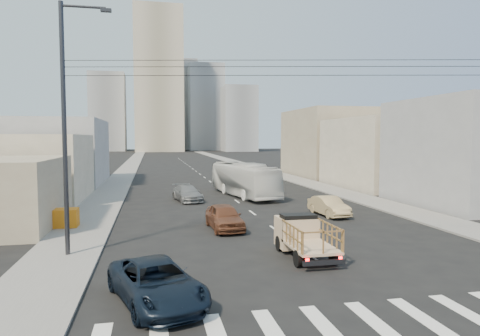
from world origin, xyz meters
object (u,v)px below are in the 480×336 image
object	(u,v)px
flatbed_pickup	(304,234)
city_bus	(244,179)
streetlamp_left	(66,122)
sedan_brown	(224,217)
navy_pickup	(156,283)
crate_stack	(63,218)
sedan_grey	(187,193)
sedan_tan	(329,206)

from	to	relation	value
flatbed_pickup	city_bus	bearing A→B (deg)	85.41
city_bus	streetlamp_left	world-z (taller)	streetlamp_left
sedan_brown	navy_pickup	bearing A→B (deg)	-113.82
navy_pickup	streetlamp_left	world-z (taller)	streetlamp_left
sedan_brown	crate_stack	size ratio (longest dim) A/B	2.57
flatbed_pickup	sedan_grey	world-z (taller)	flatbed_pickup
flatbed_pickup	crate_stack	world-z (taller)	flatbed_pickup
navy_pickup	streetlamp_left	distance (m)	9.71
sedan_tan	navy_pickup	bearing A→B (deg)	-135.53
streetlamp_left	flatbed_pickup	bearing A→B (deg)	-11.42
navy_pickup	city_bus	bearing A→B (deg)	54.16
navy_pickup	sedan_brown	distance (m)	12.14
sedan_tan	crate_stack	world-z (taller)	sedan_tan
navy_pickup	crate_stack	bearing A→B (deg)	95.14
sedan_tan	sedan_grey	size ratio (longest dim) A/B	0.88
flatbed_pickup	crate_stack	xyz separation A→B (m)	(-12.64, 9.04, -0.40)
navy_pickup	streetlamp_left	size ratio (longest dim) A/B	0.43
navy_pickup	city_bus	size ratio (longest dim) A/B	0.44
sedan_grey	streetlamp_left	distance (m)	19.41
navy_pickup	sedan_grey	bearing A→B (deg)	65.46
flatbed_pickup	crate_stack	bearing A→B (deg)	144.43
sedan_tan	streetlamp_left	size ratio (longest dim) A/B	0.36
navy_pickup	crate_stack	distance (m)	14.67
city_bus	sedan_brown	world-z (taller)	city_bus
sedan_brown	sedan_tan	size ratio (longest dim) A/B	1.08
sedan_tan	streetlamp_left	bearing A→B (deg)	-159.55
flatbed_pickup	city_bus	world-z (taller)	city_bus
streetlamp_left	sedan_grey	bearing A→B (deg)	67.71
sedan_tan	streetlamp_left	world-z (taller)	streetlamp_left
streetlamp_left	crate_stack	world-z (taller)	streetlamp_left
sedan_grey	navy_pickup	bearing A→B (deg)	-107.41
navy_pickup	sedan_tan	xyz separation A→B (m)	(12.62, 14.45, -0.02)
flatbed_pickup	sedan_tan	distance (m)	11.39
sedan_brown	crate_stack	distance (m)	10.16
navy_pickup	sedan_grey	world-z (taller)	navy_pickup
sedan_grey	sedan_brown	bearing A→B (deg)	-94.40
sedan_tan	streetlamp_left	distance (m)	19.18
city_bus	sedan_grey	world-z (taller)	city_bus
sedan_brown	sedan_tan	distance (m)	8.87
sedan_grey	city_bus	bearing A→B (deg)	11.21
flatbed_pickup	sedan_brown	size ratio (longest dim) A/B	0.95
crate_stack	sedan_tan	bearing A→B (deg)	2.79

